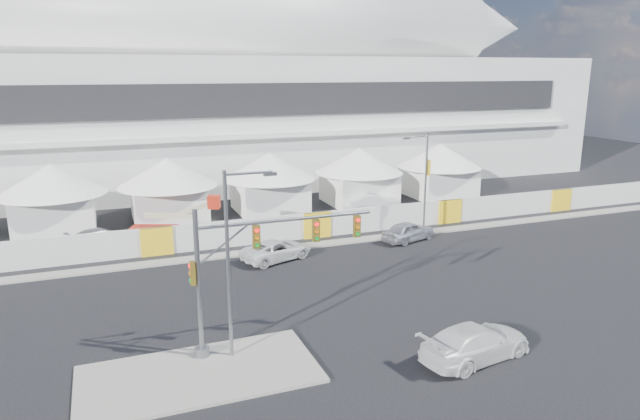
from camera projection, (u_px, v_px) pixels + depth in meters
name	position (u px, v px, depth m)	size (l,w,h in m)	color
ground	(308.00, 325.00, 29.11)	(160.00, 160.00, 0.00)	black
median_island	(199.00, 374.00, 24.27)	(10.00, 5.00, 0.15)	gray
far_curb	(482.00, 226.00, 47.41)	(80.00, 1.20, 0.12)	gray
stadium	(257.00, 98.00, 67.46)	(80.00, 24.80, 21.98)	silver
tent_row	(220.00, 181.00, 50.26)	(53.40, 8.40, 5.40)	white
hoarding_fence	(317.00, 225.00, 44.09)	(70.00, 0.25, 2.00)	silver
scaffold_tower	(538.00, 121.00, 76.36)	(4.40, 4.40, 12.00)	#595B60
sedan_silver	(409.00, 231.00, 43.22)	(4.46, 1.80, 1.52)	silver
pickup_curb	(276.00, 250.00, 38.92)	(5.01, 2.31, 1.39)	silver
pickup_near	(476.00, 342.00, 25.54)	(5.57, 2.26, 1.62)	silver
lot_car_a	(374.00, 203.00, 52.24)	(4.92, 1.71, 1.62)	silver
lot_car_c	(100.00, 237.00, 41.90)	(4.67, 1.90, 1.35)	#AFB0B4
traffic_mast	(241.00, 271.00, 25.45)	(8.57, 0.66, 6.80)	slate
streetlight_median	(233.00, 252.00, 24.69)	(2.34, 0.23, 8.46)	slate
streetlight_curb	(424.00, 177.00, 44.28)	(2.34, 0.53, 7.90)	slate
boom_lift	(163.00, 227.00, 43.61)	(7.10, 2.69, 3.48)	red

